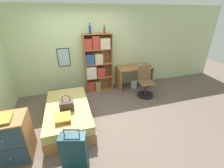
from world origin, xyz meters
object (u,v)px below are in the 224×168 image
suitcase (74,151)px  magazine_pile_on_dresser (1,119)px  bookcase (96,63)px  dresser (12,138)px  desk (134,73)px  bottle_green (90,30)px  bottle_brown (104,30)px  bed (69,113)px  desk_lamp (142,58)px  desk_chair (145,87)px  waste_bin (134,84)px  handbag (67,105)px  book_stack_on_bed (63,118)px

suitcase → magazine_pile_on_dresser: 1.26m
bookcase → dresser: bearing=-132.2°
dresser → desk: 3.78m
bottle_green → bottle_brown: (0.42, -0.00, -0.03)m
bed → desk: bearing=29.2°
bottle_brown → desk_lamp: (1.30, -0.02, -0.92)m
magazine_pile_on_dresser → bottle_brown: bearing=43.4°
bottle_green → desk_chair: 2.34m
waste_bin → handbag: bearing=-148.4°
handbag → bookcase: size_ratio=0.20×
bottle_brown → desk_chair: bottle_brown is taller
bookcase → desk: size_ratio=1.56×
handbag → waste_bin: size_ratio=1.33×
dresser → desk_lamp: 4.13m
dresser → bottle_brown: size_ratio=3.68×
bookcase → desk_lamp: size_ratio=4.49×
bottle_green → desk: size_ratio=0.25×
handbag → desk_lamp: 3.01m
book_stack_on_bed → magazine_pile_on_dresser: 1.00m
book_stack_on_bed → desk_chair: desk_chair is taller
book_stack_on_bed → waste_bin: book_stack_on_bed is taller
bottle_brown → suitcase: bearing=-114.8°
bookcase → desk: bookcase is taller
handbag → dresser: dresser is taller
suitcase → waste_bin: size_ratio=2.96×
suitcase → bottle_green: bottle_green is taller
bottle_green → desk_chair: bottle_green is taller
dresser → desk: bearing=31.8°
bed → magazine_pile_on_dresser: 1.40m
bookcase → bottle_brown: bottle_brown is taller
bottle_green → suitcase: bearing=-106.8°
suitcase → bottle_brown: bearing=65.2°
dresser → magazine_pile_on_dresser: bearing=-138.7°
handbag → desk_lamp: size_ratio=0.88×
suitcase → waste_bin: bearing=48.3°
bed → suitcase: bearing=-87.5°
bottle_brown → desk: bottle_brown is taller
bookcase → desk: bearing=-6.1°
magazine_pile_on_dresser → waste_bin: size_ratio=1.32×
dresser → book_stack_on_bed: bearing=13.7°
bottle_brown → desk_lamp: 1.59m
dresser → desk: (3.21, 1.99, 0.09)m
desk_lamp → waste_bin: size_ratio=1.51×
waste_bin → magazine_pile_on_dresser: bearing=-148.7°
waste_bin → book_stack_on_bed: bearing=-143.5°
suitcase → desk_lamp: (2.50, 2.60, 0.66)m
desk_chair → suitcase: bearing=-141.1°
magazine_pile_on_dresser → book_stack_on_bed: bearing=14.9°
bottle_green → waste_bin: bearing=-7.0°
waste_bin → suitcase: bearing=-131.7°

